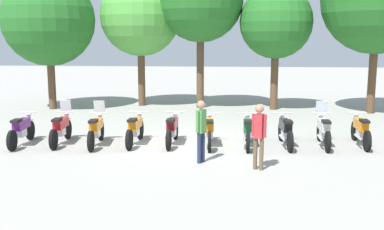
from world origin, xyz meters
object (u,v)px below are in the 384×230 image
Objects in this scene: motorcycle_7 at (285,130)px; motorcycle_3 at (135,129)px; tree_0 at (48,20)px; person_1 at (201,126)px; motorcycle_9 at (361,130)px; motorcycle_4 at (172,129)px; motorcycle_6 at (247,131)px; motorcycle_5 at (209,130)px; tree_1 at (140,16)px; motorcycle_0 at (22,129)px; motorcycle_1 at (61,128)px; motorcycle_8 at (323,130)px; motorcycle_2 at (96,129)px; person_0 at (259,131)px; tree_3 at (276,23)px.

motorcycle_3 is at bearing 88.13° from motorcycle_7.
motorcycle_3 is 0.34× the size of tree_0.
person_1 is 12.30m from tree_0.
motorcycle_9 is 5.59m from person_1.
motorcycle_3 is at bearing 94.37° from motorcycle_4.
motorcycle_3 is at bearing 91.22° from motorcycle_6.
motorcycle_5 is 2.07m from person_1.
tree_0 is at bearing -160.06° from tree_1.
motorcycle_0 is 0.34× the size of tree_0.
motorcycle_0 is 1.24m from motorcycle_1.
motorcycle_9 is at bearing -90.09° from motorcycle_0.
tree_0 is at bearing 62.11° from motorcycle_8.
motorcycle_8 is (1.21, 0.10, 0.01)m from motorcycle_7.
motorcycle_2 is 6.06m from motorcycle_7.
motorcycle_7 is at bearing 96.74° from motorcycle_8.
motorcycle_4 is 3.62m from motorcycle_7.
tree_1 is (-3.83, 8.44, 3.97)m from motorcycle_5.
tree_1 is (-0.20, 8.66, 3.95)m from motorcycle_2.
motorcycle_5 is 3.64m from motorcycle_8.
person_0 reaches higher than motorcycle_3.
motorcycle_1 is 1.21m from motorcycle_2.
motorcycle_4 is 9.59m from tree_1.
motorcycle_2 is 1.00× the size of motorcycle_9.
tree_1 is (-7.46, 8.16, 3.95)m from motorcycle_8.
motorcycle_5 is at bearing 97.08° from motorcycle_9.
motorcycle_1 is 1.00× the size of motorcycle_4.
tree_1 reaches higher than motorcycle_7.
motorcycle_2 reaches higher than motorcycle_7.
motorcycle_3 and motorcycle_4 have the same top height.
tree_0 is at bearing 19.79° from motorcycle_1.
person_1 is at bearing -116.10° from motorcycle_1.
motorcycle_4 is at bearing -87.11° from motorcycle_2.
motorcycle_1 is 6.72m from person_0.
motorcycle_3 is 1.21m from motorcycle_4.
tree_3 reaches higher than motorcycle_3.
motorcycle_0 and motorcycle_3 have the same top height.
motorcycle_4 is at bearing -88.88° from motorcycle_0.
motorcycle_0 is 1.00× the size of motorcycle_1.
tree_0 is (-5.52, 6.91, 3.74)m from motorcycle_3.
motorcycle_2 is at bearing 94.30° from motorcycle_6.
motorcycle_0 is at bearing 97.58° from person_0.
person_1 is at bearing 173.28° from motorcycle_5.
motorcycle_9 is (8.47, 0.70, -0.01)m from motorcycle_2.
tree_3 is (7.60, 7.79, 3.60)m from motorcycle_1.
person_1 is (-1.54, 0.54, -0.00)m from person_0.
person_0 is at bearing -174.85° from motorcycle_6.
motorcycle_0 is 0.37× the size of tree_3.
tree_0 is at bearing 46.07° from motorcycle_5.
tree_0 is (-9.15, 6.90, 3.74)m from motorcycle_6.
tree_1 reaches higher than person_0.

